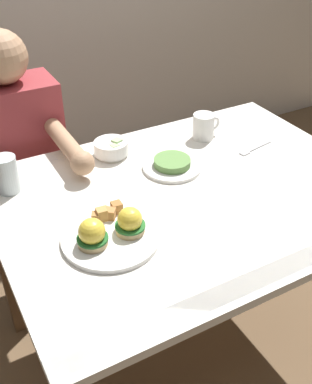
% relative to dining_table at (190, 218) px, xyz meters
% --- Properties ---
extents(ground_plane, '(6.00, 6.00, 0.00)m').
position_rel_dining_table_xyz_m(ground_plane, '(0.00, 0.00, -0.63)').
color(ground_plane, brown).
extents(dining_table, '(1.20, 0.90, 0.74)m').
position_rel_dining_table_xyz_m(dining_table, '(0.00, 0.00, 0.00)').
color(dining_table, white).
rests_on(dining_table, ground_plane).
extents(eggs_benedict_plate, '(0.27, 0.27, 0.09)m').
position_rel_dining_table_xyz_m(eggs_benedict_plate, '(-0.32, -0.09, 0.13)').
color(eggs_benedict_plate, white).
rests_on(eggs_benedict_plate, dining_table).
extents(fruit_bowl, '(0.12, 0.12, 0.06)m').
position_rel_dining_table_xyz_m(fruit_bowl, '(-0.13, 0.32, 0.14)').
color(fruit_bowl, white).
rests_on(fruit_bowl, dining_table).
extents(coffee_mug, '(0.11, 0.08, 0.09)m').
position_rel_dining_table_xyz_m(coffee_mug, '(0.23, 0.28, 0.16)').
color(coffee_mug, white).
rests_on(coffee_mug, dining_table).
extents(fork, '(0.16, 0.05, 0.00)m').
position_rel_dining_table_xyz_m(fork, '(0.34, 0.12, 0.11)').
color(fork, silver).
rests_on(fork, dining_table).
extents(water_glass_near, '(0.07, 0.07, 0.12)m').
position_rel_dining_table_xyz_m(water_glass_near, '(-0.50, 0.28, 0.16)').
color(water_glass_near, silver).
rests_on(water_glass_near, dining_table).
extents(side_plate, '(0.20, 0.20, 0.04)m').
position_rel_dining_table_xyz_m(side_plate, '(0.02, 0.15, 0.12)').
color(side_plate, white).
rests_on(side_plate, dining_table).
extents(diner_person, '(0.34, 0.54, 1.14)m').
position_rel_dining_table_xyz_m(diner_person, '(-0.38, 0.60, 0.02)').
color(diner_person, '#33333D').
rests_on(diner_person, ground_plane).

